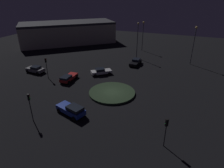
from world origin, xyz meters
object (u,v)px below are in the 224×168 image
(streetlamp_east, at_px, (143,31))
(streetlamp_east_near, at_px, (138,37))
(car_red, at_px, (68,78))
(streetlamp_southeast, at_px, (194,40))
(car_blue, at_px, (72,110))
(store_building, at_px, (68,33))
(traffic_light_northwest, at_px, (30,102))
(traffic_light_southwest, at_px, (166,127))
(car_black, at_px, (136,62))
(car_silver, at_px, (101,71))
(traffic_light_north, at_px, (46,64))
(car_grey, at_px, (35,69))

(streetlamp_east, height_order, streetlamp_east_near, streetlamp_east_near)
(car_red, height_order, streetlamp_southeast, streetlamp_southeast)
(car_red, relative_size, streetlamp_east_near, 0.48)
(car_blue, xyz_separation_m, store_building, (37.02, 24.71, 2.66))
(traffic_light_northwest, xyz_separation_m, streetlamp_southeast, (32.62, -19.33, 3.05))
(streetlamp_southeast, bearing_deg, store_building, 79.04)
(car_blue, relative_size, traffic_light_southwest, 1.31)
(traffic_light_southwest, xyz_separation_m, traffic_light_northwest, (-1.81, 17.43, 0.31))
(car_black, xyz_separation_m, streetlamp_east_near, (5.27, 1.24, 4.81))
(car_silver, height_order, traffic_light_north, traffic_light_north)
(car_blue, distance_m, car_red, 12.06)
(traffic_light_southwest, bearing_deg, traffic_light_north, 19.48)
(traffic_light_north, bearing_deg, car_grey, 167.43)
(car_red, distance_m, car_silver, 7.13)
(car_blue, distance_m, car_silver, 15.42)
(car_black, distance_m, traffic_light_northwest, 28.25)
(car_grey, distance_m, traffic_light_north, 5.24)
(car_grey, xyz_separation_m, traffic_light_northwest, (-14.17, -12.05, 2.21))
(car_grey, bearing_deg, store_building, -69.40)
(car_black, distance_m, car_silver, 10.18)
(car_grey, relative_size, car_red, 0.92)
(car_blue, xyz_separation_m, traffic_light_north, (9.41, 11.67, 2.24))
(traffic_light_north, xyz_separation_m, streetlamp_southeast, (19.87, -26.88, 2.98))
(car_blue, height_order, car_black, car_blue)
(car_blue, height_order, traffic_light_southwest, traffic_light_southwest)
(traffic_light_north, relative_size, streetlamp_east, 0.51)
(streetlamp_east, distance_m, streetlamp_east_near, 7.75)
(car_silver, height_order, traffic_light_southwest, traffic_light_southwest)
(car_silver, xyz_separation_m, streetlamp_east_near, (13.98, -4.02, 4.82))
(car_red, xyz_separation_m, traffic_light_northwest, (-13.14, -2.89, 2.27))
(streetlamp_east, relative_size, streetlamp_east_near, 0.92)
(streetlamp_east_near, bearing_deg, store_building, 73.50)
(store_building, bearing_deg, car_black, 113.12)
(car_blue, distance_m, traffic_light_northwest, 5.72)
(car_black, relative_size, traffic_light_southwest, 1.22)
(car_red, height_order, traffic_light_southwest, traffic_light_southwest)
(car_silver, bearing_deg, streetlamp_east_near, 33.81)
(traffic_light_north, bearing_deg, streetlamp_east, 69.98)
(car_silver, bearing_deg, streetlamp_east, 40.48)
(streetlamp_east, xyz_separation_m, streetlamp_southeast, (-7.66, -14.00, 0.20))
(car_grey, distance_m, streetlamp_east, 31.76)
(streetlamp_east_near, bearing_deg, traffic_light_southwest, -159.19)
(car_black, height_order, streetlamp_east, streetlamp_east)
(traffic_light_north, distance_m, streetlamp_east, 30.52)
(car_red, bearing_deg, car_blue, -146.37)
(streetlamp_east, height_order, streetlamp_southeast, streetlamp_southeast)
(car_grey, bearing_deg, traffic_light_north, 164.89)
(store_building, bearing_deg, traffic_light_northwest, 75.51)
(car_blue, bearing_deg, streetlamp_east_near, -76.79)
(car_red, height_order, car_silver, car_silver)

